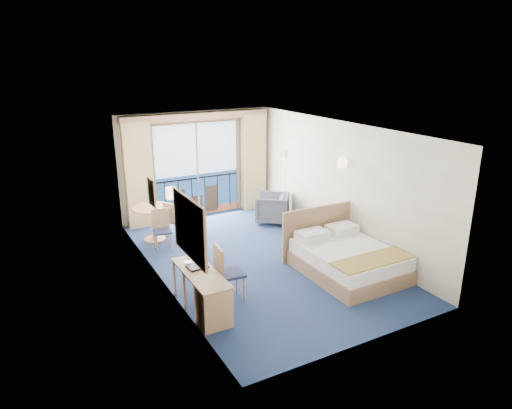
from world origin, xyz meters
name	(u,v)px	position (x,y,z in m)	size (l,w,h in m)	color
floor	(258,260)	(0.00, 0.00, 0.00)	(6.50, 6.50, 0.00)	navy
room_walls	(258,175)	(0.00, 0.00, 1.78)	(4.04, 6.54, 2.72)	beige
balcony_door	(197,173)	(-0.01, 3.22, 1.14)	(2.36, 0.03, 2.52)	navy
curtain_left	(139,176)	(-1.55, 3.07, 1.28)	(0.65, 0.22, 2.55)	tan
curtain_right	(254,162)	(1.55, 3.07, 1.28)	(0.65, 0.22, 2.55)	tan
pelmet	(197,116)	(0.00, 3.10, 2.58)	(3.80, 0.25, 0.18)	#A17857
mirror	(190,228)	(-1.97, -1.50, 1.55)	(0.05, 1.25, 0.95)	#A17857
wall_print	(152,192)	(-1.97, 0.45, 1.60)	(0.04, 0.42, 0.52)	#A17857
sconce_left	(171,193)	(-1.94, -0.60, 1.85)	(0.18, 0.18, 0.18)	beige
sconce_right	(343,163)	(1.94, -0.15, 1.85)	(0.18, 0.18, 0.18)	beige
bed	(346,258)	(1.20, -1.31, 0.30)	(1.70, 2.02, 1.07)	#A17857
nightstand	(333,235)	(1.79, -0.16, 0.25)	(0.38, 0.36, 0.50)	tan
phone	(335,223)	(1.79, -0.20, 0.54)	(0.19, 0.14, 0.08)	white
armchair	(272,208)	(1.41, 1.82, 0.36)	(0.78, 0.80, 0.73)	#41474F
floor_lamp	(280,168)	(1.88, 2.23, 1.27)	(0.23, 0.23, 1.67)	silver
desk	(211,300)	(-1.74, -1.66, 0.38)	(0.50, 1.45, 0.68)	#A17857
desk_chair	(225,270)	(-1.26, -1.18, 0.56)	(0.47, 0.46, 1.00)	#1F254A
folder	(197,267)	(-1.72, -1.09, 0.69)	(0.32, 0.24, 0.03)	black
desk_lamp	(187,245)	(-1.81, -0.89, 1.02)	(0.12, 0.12, 0.46)	silver
round_table	(153,215)	(-1.55, 2.05, 0.60)	(0.87, 0.87, 0.79)	#A17857
table_chair_a	(174,218)	(-1.13, 1.89, 0.50)	(0.53, 0.53, 0.89)	#1F254A
table_chair_b	(162,227)	(-1.53, 1.51, 0.49)	(0.43, 0.43, 0.87)	#1F254A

